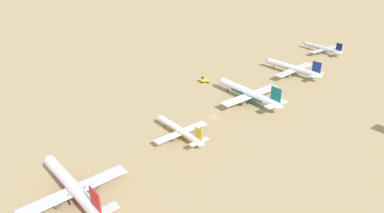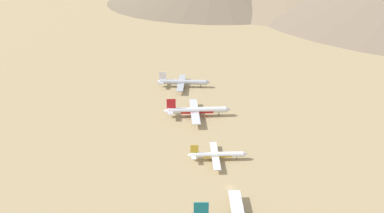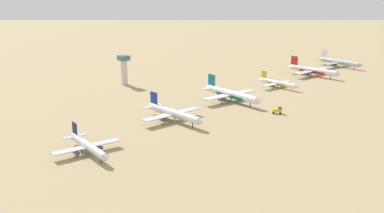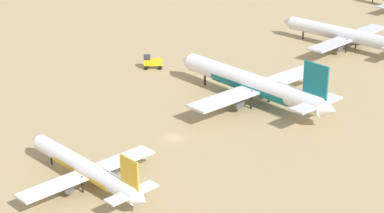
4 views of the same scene
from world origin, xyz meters
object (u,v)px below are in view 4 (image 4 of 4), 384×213
parked_jet_2 (253,84)px  parked_jet_3 (86,169)px  parked_jet_1 (346,35)px  service_truck (152,62)px

parked_jet_2 → parked_jet_3: size_ratio=1.42×
parked_jet_1 → parked_jet_3: 109.72m
service_truck → parked_jet_2: bearing=179.8°
parked_jet_2 → service_truck: parked_jet_2 is taller
parked_jet_3 → service_truck: 68.71m
service_truck → parked_jet_1: bearing=-117.9°
parked_jet_1 → parked_jet_3: bearing=96.7°
parked_jet_1 → service_truck: (28.64, 54.18, -2.41)m
parked_jet_3 → service_truck: bearing=-52.9°
parked_jet_1 → parked_jet_3: size_ratio=1.27×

